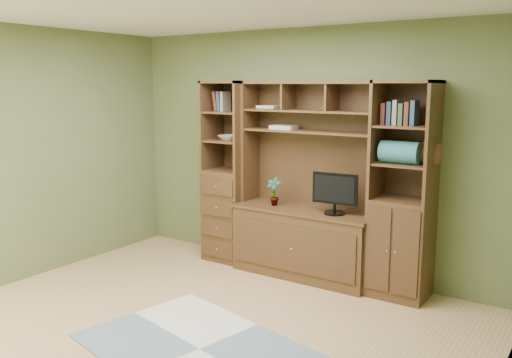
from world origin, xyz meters
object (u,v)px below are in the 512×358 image
Objects in this scene: left_tower at (229,172)px; right_tower at (403,191)px; center_hutch at (304,181)px; monitor at (335,186)px.

right_tower is (2.02, 0.00, 0.00)m from left_tower.
center_hutch is 3.59× the size of monitor.
right_tower reaches higher than monitor.
center_hutch is 1.00× the size of left_tower.
right_tower is at bearing 0.00° from left_tower.
monitor is at bearing -5.47° from center_hutch.
center_hutch is at bearing -2.29° from left_tower.
center_hutch and left_tower have the same top height.
center_hutch is at bearing -177.77° from right_tower.
left_tower is 3.59× the size of monitor.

